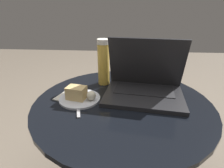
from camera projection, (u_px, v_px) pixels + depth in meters
The scene contains 6 objects.
table at pixel (122, 123), 0.81m from camera, with size 0.76×0.76×0.49m.
napkin at pixel (75, 97), 0.78m from camera, with size 0.18×0.15×0.00m.
laptop at pixel (144, 84), 0.79m from camera, with size 0.37×0.29×0.25m.
beer_glass at pixel (104, 62), 0.88m from camera, with size 0.06×0.06×0.23m.
snack_plate at pixel (80, 96), 0.76m from camera, with size 0.18×0.18×0.06m.
fork at pixel (78, 104), 0.73m from camera, with size 0.06×0.17×0.01m.
Camera 1 is at (0.01, -0.67, 0.86)m, focal length 28.00 mm.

